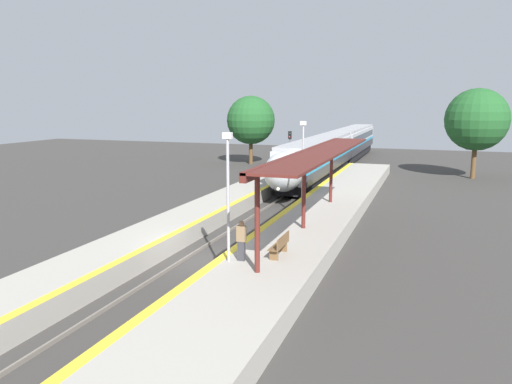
% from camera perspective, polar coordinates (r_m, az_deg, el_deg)
% --- Properties ---
extents(ground_plane, '(120.00, 120.00, 0.00)m').
position_cam_1_polar(ground_plane, '(23.20, -6.33, -7.84)').
color(ground_plane, '#383533').
extents(rail_left, '(0.08, 90.00, 0.15)m').
position_cam_1_polar(rail_left, '(23.48, -7.93, -7.45)').
color(rail_left, slate).
rests_on(rail_left, ground_plane).
extents(rail_right, '(0.08, 90.00, 0.15)m').
position_cam_1_polar(rail_right, '(22.88, -4.69, -7.87)').
color(rail_right, slate).
rests_on(rail_right, ground_plane).
extents(train, '(2.85, 43.27, 3.92)m').
position_cam_1_polar(train, '(54.23, 9.15, 4.94)').
color(train, black).
rests_on(train, ground_plane).
extents(platform_right, '(4.10, 64.00, 0.91)m').
position_cam_1_polar(platform_right, '(21.76, 2.55, -7.76)').
color(platform_right, '#9E998E').
rests_on(platform_right, ground_plane).
extents(platform_left, '(3.02, 64.00, 0.91)m').
position_cam_1_polar(platform_left, '(24.56, -13.06, -5.91)').
color(platform_left, '#9E998E').
rests_on(platform_left, ground_plane).
extents(platform_bench, '(0.44, 1.67, 0.89)m').
position_cam_1_polar(platform_bench, '(20.67, 2.81, -6.05)').
color(platform_bench, brown).
rests_on(platform_bench, platform_right).
extents(person_waiting, '(0.36, 0.22, 1.64)m').
position_cam_1_polar(person_waiting, '(19.99, -1.68, -5.51)').
color(person_waiting, '#333338').
rests_on(person_waiting, platform_right).
extents(railway_signal, '(0.28, 0.28, 4.56)m').
position_cam_1_polar(railway_signal, '(45.57, 3.87, 4.71)').
color(railway_signal, '#59595E').
rests_on(railway_signal, ground_plane).
extents(lamppost_near, '(0.36, 0.20, 5.13)m').
position_cam_1_polar(lamppost_near, '(19.43, -3.22, 0.39)').
color(lamppost_near, '#9E9EA3').
rests_on(lamppost_near, platform_right).
extents(lamppost_mid, '(0.36, 0.20, 5.13)m').
position_cam_1_polar(lamppost_mid, '(30.57, 5.37, 3.98)').
color(lamppost_mid, '#9E9EA3').
rests_on(lamppost_mid, platform_right).
extents(station_canopy, '(2.02, 17.04, 3.96)m').
position_cam_1_polar(station_canopy, '(24.56, 6.88, 4.16)').
color(station_canopy, '#511E19').
rests_on(station_canopy, platform_right).
extents(background_tree_left, '(5.55, 5.55, 7.87)m').
position_cam_1_polar(background_tree_left, '(58.00, -0.60, 8.21)').
color(background_tree_left, brown).
rests_on(background_tree_left, ground_plane).
extents(background_tree_right, '(5.78, 5.78, 8.44)m').
position_cam_1_polar(background_tree_right, '(51.04, 23.93, 7.56)').
color(background_tree_right, brown).
rests_on(background_tree_right, ground_plane).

